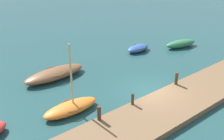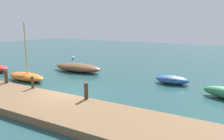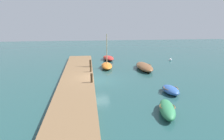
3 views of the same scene
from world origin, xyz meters
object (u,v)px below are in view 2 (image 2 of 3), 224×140
object	(u,v)px
rowboat_orange	(26,76)
mooring_post_mid_west	(32,82)
dinghy_blue	(172,80)
marker_buoy	(73,58)
motorboat_brown	(78,67)
mooring_post_mid_east	(86,91)
mooring_post_west	(6,77)

from	to	relation	value
rowboat_orange	mooring_post_mid_west	xyz separation A→B (m)	(3.42, -2.31, 0.45)
dinghy_blue	rowboat_orange	xyz separation A→B (m)	(-10.93, -5.07, 0.03)
marker_buoy	motorboat_brown	bearing A→B (deg)	-47.46
mooring_post_mid_west	mooring_post_mid_east	world-z (taller)	mooring_post_mid_east
motorboat_brown	marker_buoy	bearing A→B (deg)	131.47
dinghy_blue	mooring_post_mid_west	world-z (taller)	mooring_post_mid_west
dinghy_blue	mooring_post_mid_west	size ratio (longest dim) A/B	3.22
marker_buoy	mooring_post_mid_east	bearing A→B (deg)	-48.22
dinghy_blue	mooring_post_mid_east	world-z (taller)	mooring_post_mid_east
rowboat_orange	mooring_post_mid_west	bearing A→B (deg)	-32.40
marker_buoy	rowboat_orange	bearing A→B (deg)	-70.39
rowboat_orange	mooring_post_west	xyz separation A→B (m)	(0.66, -2.31, 0.51)
dinghy_blue	motorboat_brown	size ratio (longest dim) A/B	0.50
dinghy_blue	mooring_post_west	size ratio (longest dim) A/B	2.79
dinghy_blue	marker_buoy	distance (m)	15.88
rowboat_orange	mooring_post_west	world-z (taller)	rowboat_orange
mooring_post_mid_west	rowboat_orange	bearing A→B (deg)	145.96
mooring_post_west	motorboat_brown	bearing A→B (deg)	83.63
rowboat_orange	mooring_post_mid_east	bearing A→B (deg)	-14.68
motorboat_brown	mooring_post_west	bearing A→B (deg)	-97.44
dinghy_blue	marker_buoy	size ratio (longest dim) A/B	6.54
dinghy_blue	mooring_post_mid_east	xyz separation A→B (m)	(-3.03, -7.38, 0.56)
mooring_post_west	mooring_post_mid_west	xyz separation A→B (m)	(2.76, 0.00, -0.06)
mooring_post_mid_west	marker_buoy	distance (m)	15.06
motorboat_brown	mooring_post_west	distance (m)	7.40
rowboat_orange	motorboat_brown	distance (m)	5.24
rowboat_orange	motorboat_brown	world-z (taller)	rowboat_orange
rowboat_orange	mooring_post_mid_east	world-z (taller)	rowboat_orange
rowboat_orange	mooring_post_west	distance (m)	2.46
rowboat_orange	marker_buoy	world-z (taller)	rowboat_orange
motorboat_brown	dinghy_blue	bearing A→B (deg)	-0.80
mooring_post_mid_west	mooring_post_mid_east	xyz separation A→B (m)	(4.47, 0.00, 0.07)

